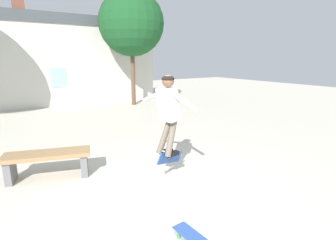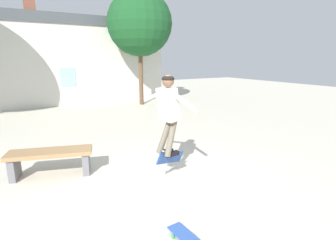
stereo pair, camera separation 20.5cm
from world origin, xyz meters
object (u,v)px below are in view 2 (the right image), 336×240
park_bench (51,158)px  skateboard_flipping (170,157)px  tree_right (140,23)px  skater (168,108)px

park_bench → skateboard_flipping: skateboard_flipping is taller
tree_right → park_bench: size_ratio=3.29×
skater → skateboard_flipping: size_ratio=1.78×
tree_right → skateboard_flipping: tree_right is taller
skater → skateboard_flipping: (0.09, 0.06, -0.96)m
tree_right → skateboard_flipping: size_ratio=6.51×
park_bench → skater: size_ratio=1.12×
park_bench → skater: 2.50m
park_bench → skateboard_flipping: (1.93, -1.28, 0.06)m
tree_right → park_bench: 8.83m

